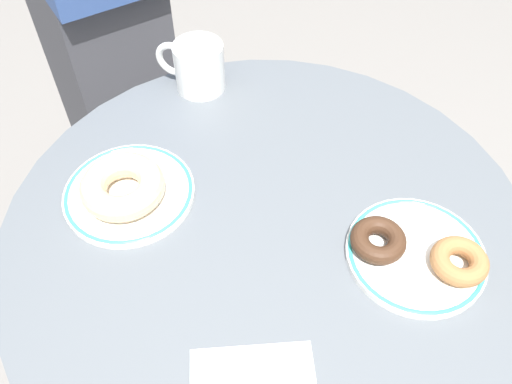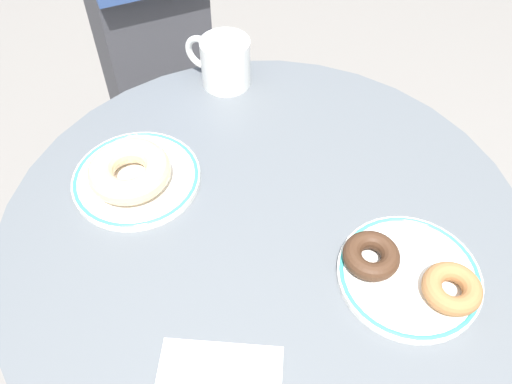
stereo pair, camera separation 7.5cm
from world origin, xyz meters
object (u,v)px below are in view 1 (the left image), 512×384
Objects in this scene: coffee_mug at (197,66)px; cafe_table at (265,295)px; plate_left at (129,193)px; donut_chocolate at (378,239)px; donut_glazed at (123,186)px; plate_right at (416,254)px; donut_cinnamon at (460,259)px.

cafe_table is at bearing -50.45° from coffee_mug.
plate_left is 0.28m from coffee_mug.
cafe_table is 3.93× the size of plate_left.
donut_chocolate is at bearing 0.65° from cafe_table.
donut_glazed reaches higher than plate_left.
coffee_mug is (-0.21, 0.25, 0.26)m from cafe_table.
plate_right is 0.06m from donut_chocolate.
plate_left is 0.43m from plate_right.
plate_right is 2.50× the size of donut_chocolate.
coffee_mug is (-0.48, 0.25, 0.02)m from donut_cinnamon.
plate_left is 1.02× the size of plate_right.
plate_left is at bearing -177.35° from donut_cinnamon.
coffee_mug is at bearing 145.58° from donut_chocolate.
coffee_mug is (0.00, 0.28, 0.01)m from donut_glazed.
cafe_table is at bearing 7.43° from donut_glazed.
coffee_mug reaches higher than donut_glazed.
donut_cinnamon is (0.27, 0.00, 0.24)m from cafe_table.
plate_left is at bearing 83.11° from donut_glazed.
donut_glazed is 0.98× the size of coffee_mug.
coffee_mug is at bearing 149.58° from plate_right.
plate_right is 0.06m from donut_cinnamon.
plate_right is 0.49m from coffee_mug.
donut_chocolate reaches higher than plate_left.
plate_left is 1.54× the size of coffee_mug.
plate_left is (-0.21, -0.02, 0.23)m from cafe_table.
plate_left is 0.48m from donut_cinnamon.
plate_left is at bearing -176.63° from plate_right.
donut_cinnamon reaches higher than plate_left.
plate_right is 1.51× the size of coffee_mug.
coffee_mug is at bearing 129.55° from cafe_table.
donut_glazed is at bearing -175.44° from donut_chocolate.
donut_cinnamon is at bearing -3.01° from plate_right.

